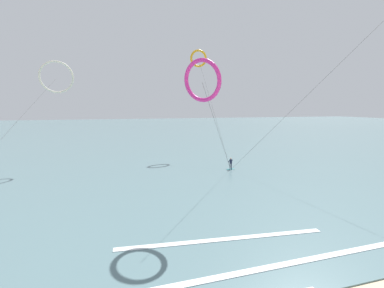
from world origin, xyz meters
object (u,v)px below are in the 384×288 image
(surfer_teal, at_px, (231,164))
(kite_magenta, at_px, (202,81))
(kite_ivory, at_px, (56,77))
(kite_amber, at_px, (199,59))

(surfer_teal, height_order, kite_magenta, kite_magenta)
(surfer_teal, distance_m, kite_magenta, 19.97)
(kite_magenta, distance_m, kite_ivory, 27.81)
(surfer_teal, relative_size, kite_ivory, 0.08)
(kite_amber, relative_size, kite_ivory, 0.90)
(kite_amber, xyz_separation_m, kite_ivory, (-24.18, -6.82, -4.92))
(kite_magenta, height_order, kite_amber, kite_amber)
(kite_magenta, bearing_deg, kite_ivory, -6.53)
(kite_magenta, xyz_separation_m, kite_ivory, (-14.68, 23.52, 2.17))
(surfer_teal, xyz_separation_m, kite_amber, (0.22, 16.08, 17.55))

